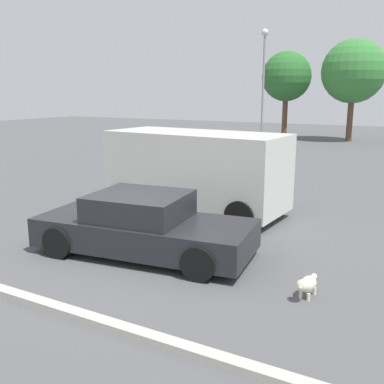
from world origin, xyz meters
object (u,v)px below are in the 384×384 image
(sedan_foreground, at_px, (143,226))
(van_white, at_px, (196,170))
(dog, at_px, (307,284))
(light_post_near, at_px, (264,68))

(sedan_foreground, distance_m, van_white, 3.46)
(dog, height_order, light_post_near, light_post_near)
(dog, relative_size, light_post_near, 0.09)
(light_post_near, bearing_deg, dog, -68.18)
(sedan_foreground, bearing_deg, light_post_near, 96.59)
(van_white, height_order, light_post_near, light_post_near)
(van_white, xyz_separation_m, light_post_near, (-4.41, 17.33, 3.59))
(van_white, bearing_deg, dog, -39.10)
(sedan_foreground, bearing_deg, dog, -13.56)
(sedan_foreground, distance_m, dog, 3.48)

